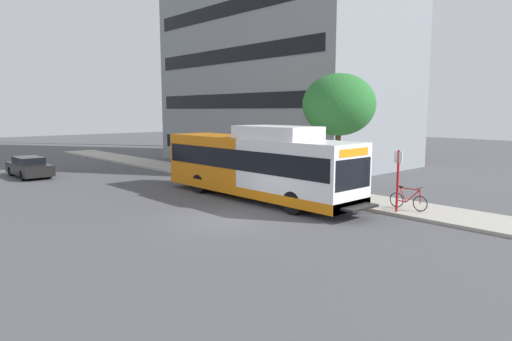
{
  "coord_description": "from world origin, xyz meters",
  "views": [
    {
      "loc": [
        -11.05,
        -13.78,
        4.38
      ],
      "look_at": [
        2.89,
        1.49,
        1.6
      ],
      "focal_mm": 31.52,
      "sensor_mm": 36.0,
      "label": 1
    }
  ],
  "objects_px": {
    "bus_stop_sign_pole": "(398,176)",
    "bicycle_parked": "(408,200)",
    "transit_bus": "(257,165)",
    "street_tree_near_stop": "(339,105)",
    "parked_car_far_lane": "(29,167)"
  },
  "relations": [
    {
      "from": "street_tree_near_stop",
      "to": "parked_car_far_lane",
      "type": "xyz_separation_m",
      "value": [
        -10.01,
        17.55,
        -3.98
      ]
    },
    {
      "from": "bus_stop_sign_pole",
      "to": "parked_car_far_lane",
      "type": "distance_m",
      "value": 23.59
    },
    {
      "from": "transit_bus",
      "to": "parked_car_far_lane",
      "type": "height_order",
      "value": "transit_bus"
    },
    {
      "from": "parked_car_far_lane",
      "to": "street_tree_near_stop",
      "type": "bearing_deg",
      "value": -60.29
    },
    {
      "from": "bicycle_parked",
      "to": "street_tree_near_stop",
      "type": "distance_m",
      "value": 6.32
    },
    {
      "from": "bicycle_parked",
      "to": "street_tree_near_stop",
      "type": "bearing_deg",
      "value": 76.37
    },
    {
      "from": "bus_stop_sign_pole",
      "to": "bicycle_parked",
      "type": "bearing_deg",
      "value": -6.86
    },
    {
      "from": "street_tree_near_stop",
      "to": "bus_stop_sign_pole",
      "type": "bearing_deg",
      "value": -112.69
    },
    {
      "from": "transit_bus",
      "to": "parked_car_far_lane",
      "type": "distance_m",
      "value": 16.8
    },
    {
      "from": "transit_bus",
      "to": "bus_stop_sign_pole",
      "type": "distance_m",
      "value": 6.81
    },
    {
      "from": "transit_bus",
      "to": "street_tree_near_stop",
      "type": "height_order",
      "value": "street_tree_near_stop"
    },
    {
      "from": "transit_bus",
      "to": "bus_stop_sign_pole",
      "type": "relative_size",
      "value": 4.71
    },
    {
      "from": "transit_bus",
      "to": "bicycle_parked",
      "type": "relative_size",
      "value": 6.96
    },
    {
      "from": "bus_stop_sign_pole",
      "to": "bicycle_parked",
      "type": "xyz_separation_m",
      "value": [
        0.78,
        -0.09,
        -1.09
      ]
    },
    {
      "from": "bus_stop_sign_pole",
      "to": "street_tree_near_stop",
      "type": "height_order",
      "value": "street_tree_near_stop"
    }
  ]
}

